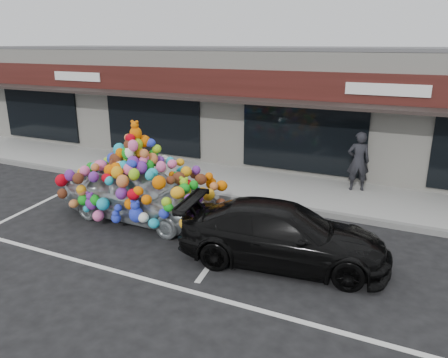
% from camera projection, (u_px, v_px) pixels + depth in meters
% --- Properties ---
extents(ground, '(90.00, 90.00, 0.00)m').
position_uv_depth(ground, '(131.00, 220.00, 11.49)').
color(ground, black).
rests_on(ground, ground).
extents(shop_building, '(24.00, 7.20, 4.31)m').
position_uv_depth(shop_building, '(253.00, 101.00, 18.09)').
color(shop_building, silver).
rests_on(shop_building, ground).
extents(sidewalk, '(26.00, 3.00, 0.15)m').
position_uv_depth(sidewalk, '(203.00, 177.00, 14.90)').
color(sidewalk, '#989893').
rests_on(sidewalk, ground).
extents(kerb, '(26.00, 0.18, 0.16)m').
position_uv_depth(kerb, '(180.00, 190.00, 13.61)').
color(kerb, slate).
rests_on(kerb, ground).
extents(parking_stripe_left, '(0.73, 4.37, 0.01)m').
position_uv_depth(parking_stripe_left, '(48.00, 200.00, 12.98)').
color(parking_stripe_left, silver).
rests_on(parking_stripe_left, ground).
extents(parking_stripe_mid, '(0.73, 4.37, 0.01)m').
position_uv_depth(parking_stripe_mid, '(230.00, 237.00, 10.50)').
color(parking_stripe_mid, silver).
rests_on(parking_stripe_mid, ground).
extents(lane_line, '(14.00, 0.12, 0.01)m').
position_uv_depth(lane_line, '(141.00, 278.00, 8.68)').
color(lane_line, silver).
rests_on(lane_line, ground).
extents(toy_car, '(3.05, 4.55, 2.62)m').
position_uv_depth(toy_car, '(139.00, 186.00, 11.38)').
color(toy_car, '#959A9F').
rests_on(toy_car, ground).
extents(black_sedan, '(2.39, 4.59, 1.27)m').
position_uv_depth(black_sedan, '(283.00, 234.00, 9.13)').
color(black_sedan, black).
rests_on(black_sedan, ground).
extents(pedestrian_a, '(0.76, 0.62, 1.82)m').
position_uv_depth(pedestrian_a, '(358.00, 161.00, 13.14)').
color(pedestrian_a, black).
rests_on(pedestrian_a, sidewalk).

